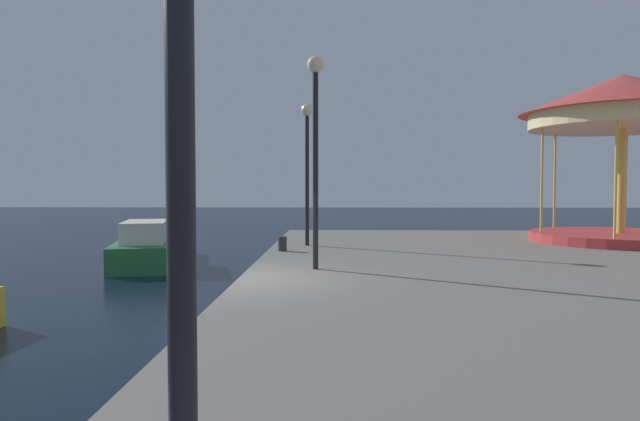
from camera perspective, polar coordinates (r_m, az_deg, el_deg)
The scene contains 6 objects.
ground_plane at distance 11.26m, azimuth -8.27°, elevation -10.83°, with size 120.00×120.00×0.00m, color black.
motorboat_green at distance 19.66m, azimuth -17.16°, elevation -3.59°, with size 3.16×6.20×1.47m.
carousel at distance 20.56m, azimuth 28.47°, elevation 8.30°, with size 6.37×6.37×5.37m.
lamp_post_mid_promenade at distance 12.10m, azimuth -0.46°, elevation 8.68°, with size 0.36×0.36×4.56m.
lamp_post_far_end at distance 16.96m, azimuth -1.32°, elevation 6.28°, with size 0.36×0.36×4.27m.
bollard_south at distance 15.57m, azimuth -3.85°, elevation -3.40°, with size 0.24×0.24×0.40m, color #2D2D33.
Camera 1 is at (1.87, -10.80, 2.57)m, focal length 31.41 mm.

